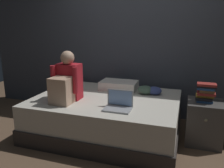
# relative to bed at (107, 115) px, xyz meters

# --- Properties ---
(ground_plane) EXTENTS (8.00, 8.00, 0.00)m
(ground_plane) POSITION_rel_bed_xyz_m (0.20, -0.30, -0.26)
(ground_plane) COLOR brown
(wall_back) EXTENTS (5.60, 0.10, 2.70)m
(wall_back) POSITION_rel_bed_xyz_m (0.20, 0.90, 1.09)
(wall_back) COLOR #424751
(wall_back) RESTS_ON ground_plane
(bed) EXTENTS (2.00, 1.50, 0.53)m
(bed) POSITION_rel_bed_xyz_m (0.00, 0.00, 0.00)
(bed) COLOR #332D2B
(bed) RESTS_ON ground_plane
(nightstand) EXTENTS (0.44, 0.46, 0.56)m
(nightstand) POSITION_rel_bed_xyz_m (1.30, 0.12, 0.02)
(nightstand) COLOR #474442
(nightstand) RESTS_ON ground_plane
(person_sitting) EXTENTS (0.39, 0.44, 0.66)m
(person_sitting) POSITION_rel_bed_xyz_m (-0.45, -0.30, 0.52)
(person_sitting) COLOR #B21E28
(person_sitting) RESTS_ON bed
(laptop) EXTENTS (0.32, 0.23, 0.22)m
(laptop) POSITION_rel_bed_xyz_m (0.29, -0.39, 0.32)
(laptop) COLOR #9EA0A5
(laptop) RESTS_ON bed
(pillow) EXTENTS (0.56, 0.36, 0.13)m
(pillow) POSITION_rel_bed_xyz_m (0.05, 0.45, 0.33)
(pillow) COLOR silver
(pillow) RESTS_ON bed
(book_stack) EXTENTS (0.23, 0.17, 0.24)m
(book_stack) POSITION_rel_bed_xyz_m (1.28, 0.12, 0.43)
(book_stack) COLOR #284C84
(book_stack) RESTS_ON nightstand
(clothes_pile) EXTENTS (0.35, 0.20, 0.12)m
(clothes_pile) POSITION_rel_bed_xyz_m (0.54, 0.33, 0.33)
(clothes_pile) COLOR #3D4C8E
(clothes_pile) RESTS_ON bed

